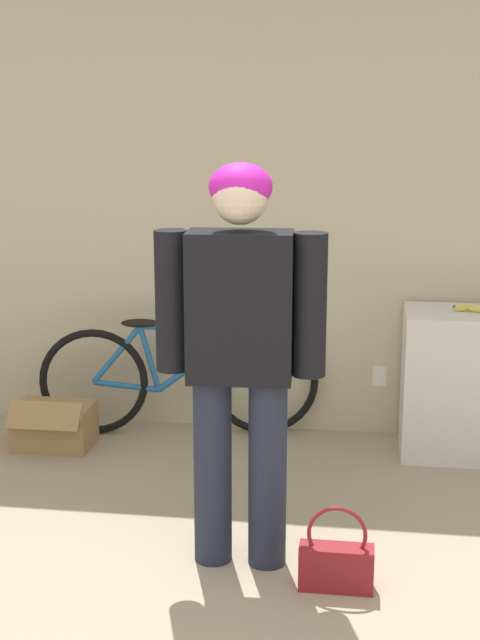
{
  "coord_description": "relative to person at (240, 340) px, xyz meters",
  "views": [
    {
      "loc": [
        0.44,
        -2.41,
        1.86
      ],
      "look_at": [
        -0.05,
        1.01,
        1.05
      ],
      "focal_mm": 50.0,
      "sensor_mm": 36.0,
      "label": 1
    }
  ],
  "objects": [
    {
      "name": "wall_back",
      "position": [
        0.05,
        1.67,
        0.33
      ],
      "size": [
        8.0,
        0.07,
        2.6
      ],
      "color": "beige",
      "rests_on": "ground_plane"
    },
    {
      "name": "person",
      "position": [
        0.0,
        0.0,
        0.0
      ],
      "size": [
        0.69,
        0.25,
        1.67
      ],
      "rotation": [
        0.0,
        0.0,
        0.05
      ],
      "color": "#23283D",
      "rests_on": "ground_plane"
    },
    {
      "name": "bicycle",
      "position": [
        -0.57,
        1.47,
        -0.63
      ],
      "size": [
        1.62,
        0.46,
        0.71
      ],
      "rotation": [
        0.0,
        0.0,
        0.15
      ],
      "color": "black",
      "rests_on": "ground_plane"
    },
    {
      "name": "handbag",
      "position": [
        0.41,
        -0.18,
        -0.86
      ],
      "size": [
        0.3,
        0.1,
        0.35
      ],
      "color": "maroon",
      "rests_on": "ground_plane"
    },
    {
      "name": "cardboard_box",
      "position": [
        -1.23,
        1.17,
        -0.85
      ],
      "size": [
        0.43,
        0.36,
        0.3
      ],
      "color": "#A87F51",
      "rests_on": "ground_plane"
    }
  ]
}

